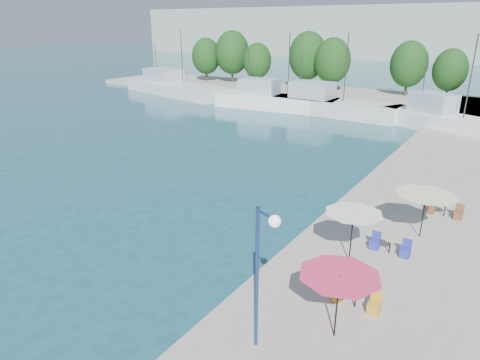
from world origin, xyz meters
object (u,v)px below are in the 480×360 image
Objects in this scene: street_lamp at (263,257)px; trawler_04 at (446,122)px; trawler_01 at (174,87)px; trawler_02 at (273,101)px; umbrella_cream at (426,199)px; umbrella_pink at (339,282)px; umbrella_white at (353,218)px; trawler_03 at (327,105)px.

trawler_04 is at bearing 113.75° from street_lamp.
street_lamp is at bearing -32.28° from trawler_01.
trawler_01 is at bearing 167.44° from trawler_02.
umbrella_cream is (3.29, -27.18, 1.54)m from trawler_04.
umbrella_white is (-1.30, 5.00, -0.02)m from umbrella_pink.
trawler_04 reaches higher than street_lamp.
umbrella_pink is at bearing -75.42° from umbrella_white.
trawler_02 is at bearing 122.12° from umbrella_pink.
trawler_04 is 38.51m from street_lamp.
umbrella_pink is at bearing -63.94° from trawler_02.
umbrella_pink is at bearing -95.13° from umbrella_cream.
trawler_03 is at bearing 132.67° from street_lamp.
trawler_01 is 1.45× the size of trawler_04.
umbrella_white is 7.12m from street_lamp.
trawler_02 is 44.76m from umbrella_pink.
umbrella_white reaches higher than umbrella_cream.
umbrella_white is at bearing -62.72° from trawler_04.
trawler_02 is at bearing 6.58° from trawler_01.
trawler_03 is at bearing -0.91° from trawler_02.
umbrella_cream is (17.31, -29.30, 1.55)m from trawler_03.
trawler_04 is (14.03, -2.13, 0.00)m from trawler_03.
umbrella_cream is 0.58× the size of street_lamp.
umbrella_pink reaches higher than umbrella_cream.
trawler_03 is 14.19m from trawler_04.
umbrella_white is 4.74m from umbrella_cream.
trawler_04 reaches higher than umbrella_pink.
trawler_02 reaches higher than street_lamp.
trawler_02 is 5.66× the size of umbrella_cream.
trawler_01 reaches higher than umbrella_white.
trawler_01 is 19.60m from trawler_02.
umbrella_cream is (2.13, 4.23, -0.11)m from umbrella_white.
umbrella_cream is at bearing 99.86° from street_lamp.
umbrella_cream is (0.83, 9.24, -0.12)m from umbrella_pink.
trawler_04 is 2.92× the size of street_lamp.
trawler_01 is 8.39× the size of umbrella_white.
umbrella_cream is (24.61, -28.65, 1.55)m from trawler_02.
trawler_01 and trawler_02 have the same top height.
trawler_01 is 54.73m from umbrella_white.
trawler_01 is at bearing 140.08° from umbrella_white.
umbrella_cream is at bearing -56.87° from trawler_03.
trawler_03 is (7.29, 0.66, -0.00)m from trawler_02.
umbrella_pink is at bearing 71.70° from street_lamp.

